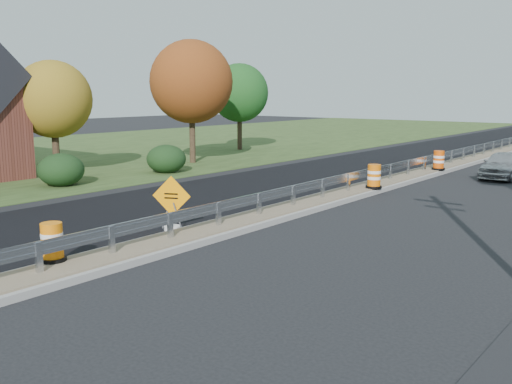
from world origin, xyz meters
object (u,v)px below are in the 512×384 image
Objects in this scene: barrel_median_mid at (374,177)px; car_silver at (503,165)px; barrel_median_near at (52,243)px; caution_sign at (172,217)px; barrel_median_far at (439,161)px.

barrel_median_mid is 0.25× the size of car_silver.
barrel_median_near is 14.56m from barrel_median_mid.
barrel_median_near is at bearing -94.33° from barrel_median_mid.
barrel_median_mid is at bearing 85.67° from barrel_median_near.
barrel_median_near is (0.71, -4.57, 0.24)m from caution_sign.
caution_sign is at bearing 98.86° from barrel_median_near.
barrel_median_near is at bearing -105.82° from caution_sign.
barrel_median_mid is 1.00× the size of barrel_median_far.
caution_sign is 1.71× the size of barrel_median_far.
barrel_median_mid is at bearing 55.01° from caution_sign.
car_silver is at bearing 79.54° from barrel_median_near.
barrel_median_far is 3.13m from car_silver.
caution_sign is at bearing -95.80° from barrel_median_far.
barrel_median_mid is at bearing -112.82° from car_silver.
barrel_median_mid is (1.10, 14.52, 0.03)m from barrel_median_near.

